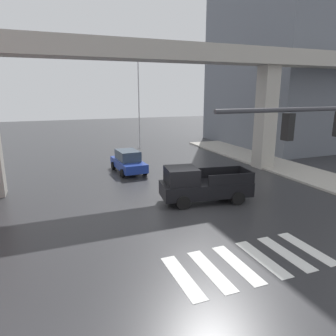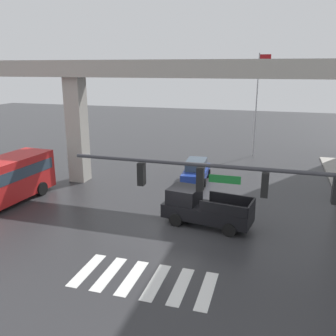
% 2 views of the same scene
% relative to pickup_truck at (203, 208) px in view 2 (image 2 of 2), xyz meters
% --- Properties ---
extents(ground_plane, '(120.00, 120.00, 0.00)m').
position_rel_pickup_truck_xyz_m(ground_plane, '(-1.26, -1.12, -0.99)').
color(ground_plane, '#2D2D30').
extents(crosswalk_stripes, '(6.05, 2.80, 0.01)m').
position_rel_pickup_truck_xyz_m(crosswalk_stripes, '(-1.26, -6.43, -0.98)').
color(crosswalk_stripes, silver).
rests_on(crosswalk_stripes, ground).
extents(elevated_overpass, '(56.22, 2.18, 9.35)m').
position_rel_pickup_truck_xyz_m(elevated_overpass, '(-1.26, 5.59, 7.03)').
color(elevated_overpass, '#ADA89E').
rests_on(elevated_overpass, ground).
extents(pickup_truck, '(5.33, 2.65, 2.08)m').
position_rel_pickup_truck_xyz_m(pickup_truck, '(0.00, 0.00, 0.00)').
color(pickup_truck, black).
rests_on(pickup_truck, ground).
extents(sedan_blue, '(2.15, 4.39, 1.72)m').
position_rel_pickup_truck_xyz_m(sedan_blue, '(-2.16, 8.14, -0.14)').
color(sedan_blue, '#1E3899').
rests_on(sedan_blue, ground).
extents(traffic_signal_mast, '(10.89, 0.32, 6.20)m').
position_rel_pickup_truck_xyz_m(traffic_signal_mast, '(3.63, -7.37, 3.68)').
color(traffic_signal_mast, '#38383D').
rests_on(traffic_signal_mast, ground).
extents(flagpole, '(1.16, 0.12, 10.19)m').
position_rel_pickup_truck_xyz_m(flagpole, '(1.80, 18.14, 4.90)').
color(flagpole, silver).
rests_on(flagpole, ground).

